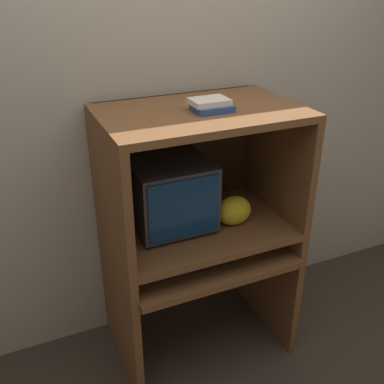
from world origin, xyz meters
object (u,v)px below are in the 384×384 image
at_px(crt_monitor, 169,192).
at_px(snack_bag, 234,211).
at_px(keyboard, 188,263).
at_px(book_stack, 211,105).
at_px(mouse, 239,250).

bearing_deg(crt_monitor, snack_bag, -23.47).
height_order(crt_monitor, snack_bag, crt_monitor).
xyz_separation_m(keyboard, snack_bag, (0.29, 0.07, 0.21)).
bearing_deg(crt_monitor, book_stack, -34.55).
height_order(snack_bag, book_stack, book_stack).
bearing_deg(book_stack, snack_bag, -6.54).
relative_size(keyboard, book_stack, 2.44).
relative_size(snack_bag, book_stack, 1.04).
bearing_deg(book_stack, mouse, -32.36).
relative_size(crt_monitor, mouse, 6.31).
bearing_deg(crt_monitor, mouse, -33.59).
bearing_deg(mouse, snack_bag, 90.53).
height_order(keyboard, book_stack, book_stack).
relative_size(crt_monitor, keyboard, 0.95).
xyz_separation_m(mouse, book_stack, (-0.14, 0.09, 0.78)).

